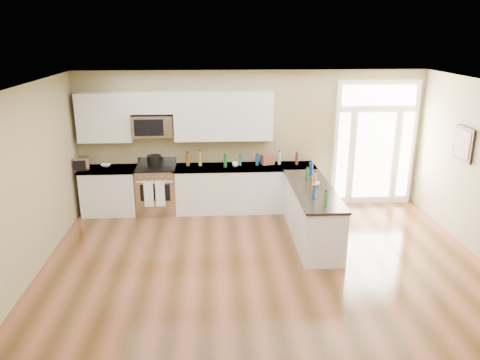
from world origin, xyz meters
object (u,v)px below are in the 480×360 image
at_px(stockpot, 154,160).
at_px(toaster_oven, 81,164).
at_px(peninsula_cabinet, 312,215).
at_px(kitchen_range, 157,189).

bearing_deg(stockpot, toaster_oven, -172.05).
bearing_deg(peninsula_cabinet, stockpot, 151.72).
bearing_deg(kitchen_range, peninsula_cabinet, -26.90).
relative_size(kitchen_range, toaster_oven, 3.67).
height_order(peninsula_cabinet, stockpot, stockpot).
xyz_separation_m(peninsula_cabinet, toaster_oven, (-4.28, 1.36, 0.63)).
relative_size(kitchen_range, stockpot, 3.78).
distance_m(stockpot, toaster_oven, 1.40).
bearing_deg(stockpot, kitchen_range, -71.38).
bearing_deg(toaster_oven, peninsula_cabinet, -30.56).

